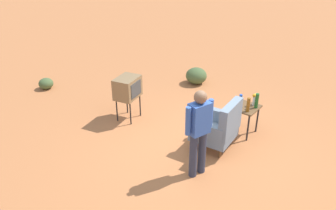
% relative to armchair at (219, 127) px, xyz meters
% --- Properties ---
extents(ground_plane, '(60.00, 60.00, 0.00)m').
position_rel_armchair_xyz_m(ground_plane, '(0.26, -0.24, -0.50)').
color(ground_plane, '#B76B3D').
extents(armchair, '(0.85, 0.85, 1.06)m').
position_rel_armchair_xyz_m(armchair, '(0.00, 0.00, 0.00)').
color(armchair, brown).
rests_on(armchair, ground).
extents(side_table, '(0.56, 0.56, 0.64)m').
position_rel_armchair_xyz_m(side_table, '(-0.85, 0.11, 0.05)').
color(side_table, black).
rests_on(side_table, ground).
extents(tv_on_stand, '(0.68, 0.56, 1.03)m').
position_rel_armchair_xyz_m(tv_on_stand, '(0.22, -2.26, 0.28)').
color(tv_on_stand, black).
rests_on(tv_on_stand, ground).
extents(person_standing, '(0.55, 0.31, 1.64)m').
position_rel_armchair_xyz_m(person_standing, '(0.92, 0.11, 0.44)').
color(person_standing, '#2D3347').
rests_on(person_standing, ground).
extents(bottle_tall_amber, '(0.07, 0.07, 0.30)m').
position_rel_armchair_xyz_m(bottle_tall_amber, '(-0.68, 0.26, 0.29)').
color(bottle_tall_amber, brown).
rests_on(bottle_tall_amber, side_table).
extents(bottle_wine_green, '(0.07, 0.07, 0.32)m').
position_rel_armchair_xyz_m(bottle_wine_green, '(-0.94, 0.32, 0.30)').
color(bottle_wine_green, '#1E5623').
rests_on(bottle_wine_green, side_table).
extents(soda_can_blue, '(0.07, 0.07, 0.12)m').
position_rel_armchair_xyz_m(soda_can_blue, '(-1.08, -0.10, 0.20)').
color(soda_can_blue, blue).
rests_on(soda_can_blue, side_table).
extents(flower_vase, '(0.14, 0.10, 0.27)m').
position_rel_armchair_xyz_m(flower_vase, '(-1.03, 0.24, 0.29)').
color(flower_vase, silver).
rests_on(flower_vase, side_table).
extents(shrub_near, '(0.40, 0.40, 0.31)m').
position_rel_armchair_xyz_m(shrub_near, '(0.43, -5.29, -0.34)').
color(shrub_near, '#475B33').
rests_on(shrub_near, ground).
extents(shrub_far, '(0.61, 0.61, 0.47)m').
position_rel_armchair_xyz_m(shrub_far, '(-2.49, -2.19, -0.26)').
color(shrub_far, '#475B33').
rests_on(shrub_far, ground).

